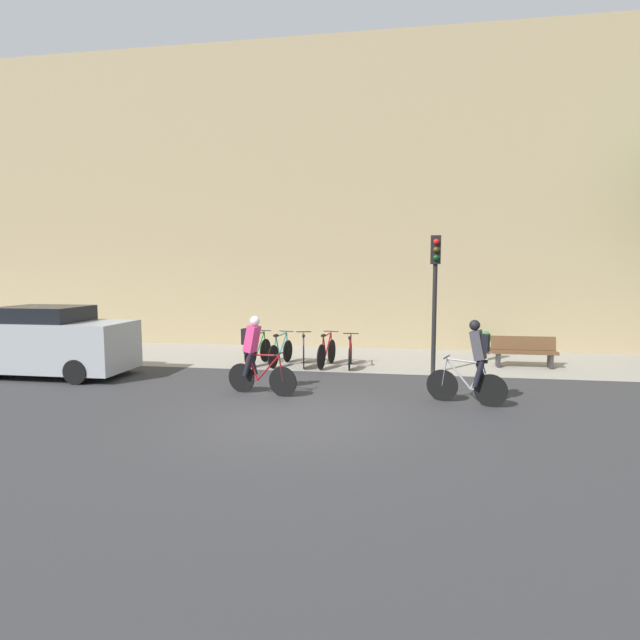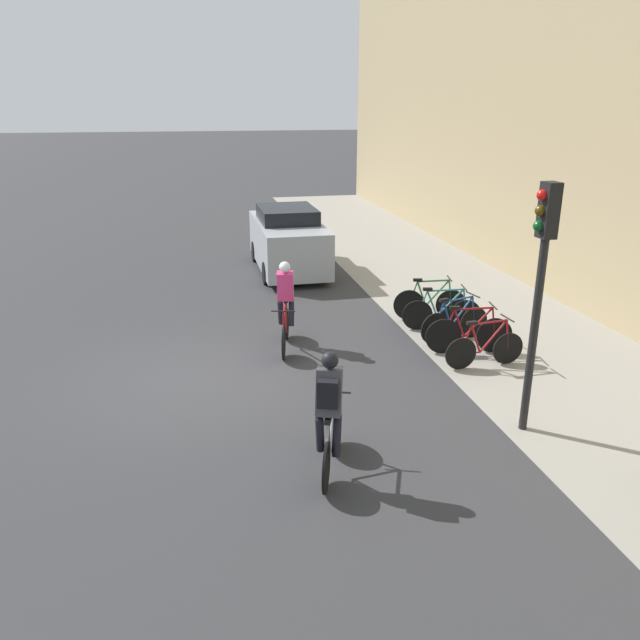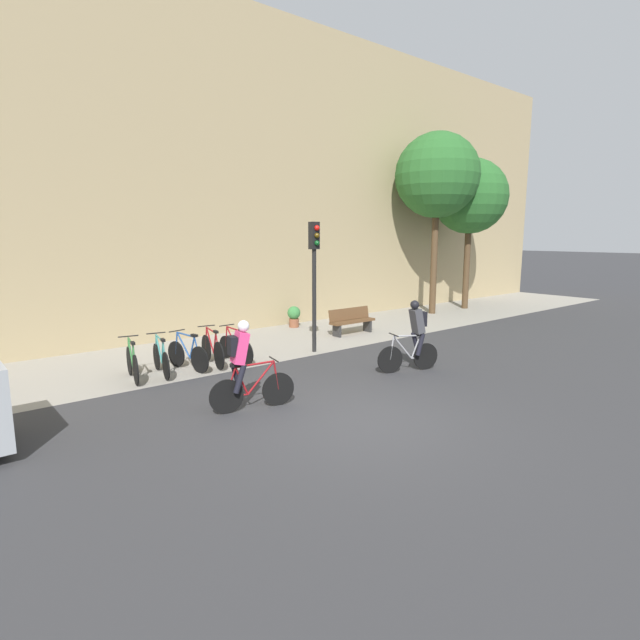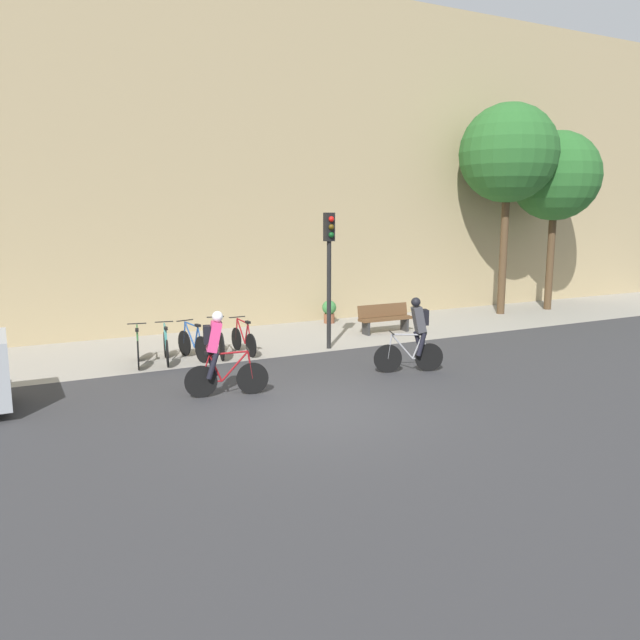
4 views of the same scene
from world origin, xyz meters
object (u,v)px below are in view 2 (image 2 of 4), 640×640
parked_bike_0 (430,302)px  parked_car (288,240)px  parked_bike_2 (455,323)px  traffic_light_pole (541,265)px  parked_bike_1 (442,312)px  parked_bike_4 (485,347)px  cyclist_pink (285,302)px  parked_bike_3 (469,333)px  cyclist_grey (329,413)px

parked_bike_0 → parked_car: size_ratio=0.38×
parked_bike_2 → traffic_light_pole: (3.70, -0.49, 2.17)m
parked_bike_2 → parked_car: bearing=-159.2°
parked_bike_1 → parked_bike_4: (2.07, 0.00, -0.02)m
cyclist_pink → parked_bike_1: (-0.24, 3.47, -0.54)m
parked_bike_0 → parked_bike_1: (0.69, -0.00, -0.01)m
parked_bike_0 → parked_car: parked_car is taller
parked_bike_3 → parked_bike_4: (0.69, -0.00, -0.03)m
parked_bike_0 → parked_bike_2: size_ratio=1.02×
cyclist_grey → parked_bike_1: size_ratio=1.04×
cyclist_pink → parked_car: bearing=170.1°
cyclist_pink → parked_car: (-5.95, 1.04, -0.05)m
cyclist_grey → cyclist_pink: bearing=177.7°
parked_bike_1 → parked_bike_4: size_ratio=1.07×
cyclist_grey → parked_car: 10.79m
parked_bike_1 → traffic_light_pole: size_ratio=0.46×
parked_bike_0 → parked_bike_2: parked_bike_0 is taller
cyclist_pink → parked_bike_0: cyclist_pink is taller
cyclist_pink → parked_bike_4: size_ratio=1.11×
traffic_light_pole → parked_car: bearing=-169.1°
parked_bike_0 → cyclist_pink: bearing=-75.0°
cyclist_pink → traffic_light_pole: 5.36m
parked_car → parked_bike_2: bearing=20.8°
cyclist_pink → parked_bike_1: cyclist_pink is taller
parked_bike_3 → parked_bike_4: size_ratio=1.07×
cyclist_grey → parked_bike_3: bearing=134.7°
parked_bike_3 → traffic_light_pole: size_ratio=0.46×
parked_bike_2 → traffic_light_pole: traffic_light_pole is taller
parked_bike_2 → parked_bike_3: size_ratio=0.93×
parked_car → parked_bike_4: bearing=17.4°
cyclist_grey → parked_bike_0: (-5.70, 3.67, -0.54)m
cyclist_pink → parked_car: 6.04m
cyclist_grey → parked_bike_1: 6.23m
cyclist_pink → traffic_light_pole: size_ratio=0.48×
parked_bike_3 → parked_bike_0: bearing=180.0°
parked_bike_2 → parked_car: (-6.40, -2.43, 0.50)m
parked_bike_2 → parked_bike_4: parked_bike_2 is taller
parked_bike_3 → parked_bike_1: bearing=-179.9°
cyclist_pink → traffic_light_pole: traffic_light_pole is taller
traffic_light_pole → cyclist_grey: bearing=-78.9°
parked_bike_1 → parked_car: size_ratio=0.40×
parked_bike_1 → parked_bike_3: 1.38m
cyclist_grey → parked_bike_0: size_ratio=1.08×
parked_car → parked_bike_0: bearing=25.8°
cyclist_pink → parked_bike_0: bearing=105.0°
parked_bike_0 → traffic_light_pole: 5.54m
parked_bike_2 → parked_car: 6.87m
parked_bike_0 → parked_bike_4: 2.76m
cyclist_pink → traffic_light_pole: (4.15, 2.98, 1.63)m
traffic_light_pole → parked_bike_4: bearing=168.0°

